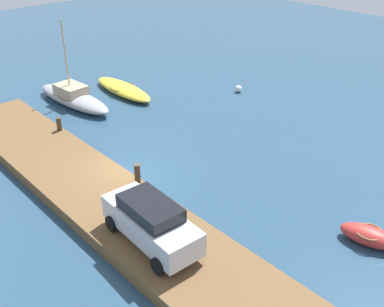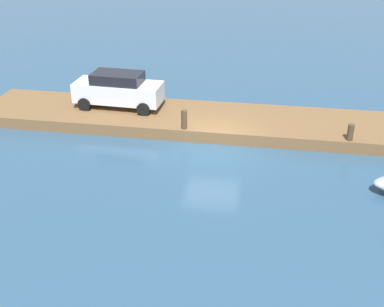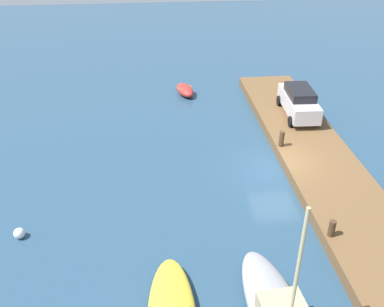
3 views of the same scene
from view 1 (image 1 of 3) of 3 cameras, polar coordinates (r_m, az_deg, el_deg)
ground_plane at (r=22.69m, az=-7.67°, el=-2.85°), size 84.00×84.00×0.00m
dock_platform at (r=21.60m, az=-12.45°, el=-4.21°), size 23.73×3.88×0.56m
motorboat_yellow at (r=32.63m, az=-8.47°, el=7.86°), size 6.01×1.81×0.62m
sailboat_grey at (r=31.33m, az=-14.41°, el=6.75°), size 7.07×2.43×5.50m
dinghy_red at (r=19.48m, az=20.95°, el=-9.42°), size 2.42×1.53×0.71m
mooring_post_west at (r=26.64m, az=-16.05°, el=3.51°), size 0.27×0.27×0.73m
mooring_post_mid_west at (r=20.94m, az=-6.74°, el=-2.45°), size 0.27×0.27×0.90m
parked_car at (r=17.16m, az=-5.07°, el=-8.32°), size 4.43×2.00×1.78m
marker_buoy at (r=32.69m, az=5.76°, el=7.92°), size 0.47×0.47×0.47m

